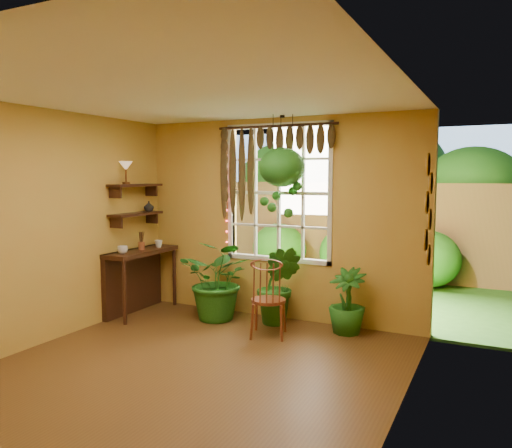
{
  "coord_description": "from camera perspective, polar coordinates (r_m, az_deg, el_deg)",
  "views": [
    {
      "loc": [
        2.69,
        -3.88,
        1.94
      ],
      "look_at": [
        0.21,
        1.15,
        1.39
      ],
      "focal_mm": 35.0,
      "sensor_mm": 36.0,
      "label": 1
    }
  ],
  "objects": [
    {
      "name": "floor",
      "position": [
        5.11,
        -8.21,
        -16.77
      ],
      "size": [
        4.5,
        4.5,
        0.0
      ],
      "primitive_type": "plane",
      "color": "brown",
      "rests_on": "ground"
    },
    {
      "name": "ceiling",
      "position": [
        4.79,
        -8.68,
        14.69
      ],
      "size": [
        4.5,
        4.5,
        0.0
      ],
      "primitive_type": "plane",
      "rotation": [
        3.14,
        0.0,
        0.0
      ],
      "color": "white",
      "rests_on": "wall_back"
    },
    {
      "name": "wall_back",
      "position": [
        6.72,
        2.52,
        0.57
      ],
      "size": [
        4.0,
        0.0,
        4.0
      ],
      "primitive_type": "plane",
      "rotation": [
        1.57,
        0.0,
        0.0
      ],
      "color": "#B8983F",
      "rests_on": "floor"
    },
    {
      "name": "wall_left",
      "position": [
        6.12,
        -24.05,
        -0.41
      ],
      "size": [
        0.0,
        4.5,
        4.5
      ],
      "primitive_type": "plane",
      "rotation": [
        1.57,
        0.0,
        1.57
      ],
      "color": "#B8983F",
      "rests_on": "floor"
    },
    {
      "name": "wall_right",
      "position": [
        3.99,
        15.97,
        -3.11
      ],
      "size": [
        0.0,
        4.5,
        4.5
      ],
      "primitive_type": "plane",
      "rotation": [
        1.57,
        0.0,
        -1.57
      ],
      "color": "#B8983F",
      "rests_on": "floor"
    },
    {
      "name": "window",
      "position": [
        6.73,
        2.64,
        3.56
      ],
      "size": [
        1.52,
        0.1,
        1.86
      ],
      "color": "silver",
      "rests_on": "wall_back"
    },
    {
      "name": "valance_vine",
      "position": [
        6.66,
        1.56,
        8.51
      ],
      "size": [
        1.7,
        0.12,
        1.1
      ],
      "color": "#311B0D",
      "rests_on": "window"
    },
    {
      "name": "string_lights",
      "position": [
        6.99,
        -3.4,
        4.04
      ],
      "size": [
        0.03,
        0.03,
        1.54
      ],
      "primitive_type": null,
      "color": "#FF2633",
      "rests_on": "window"
    },
    {
      "name": "wall_plates",
      "position": [
        5.73,
        19.04,
        1.4
      ],
      "size": [
        0.04,
        0.32,
        1.1
      ],
      "primitive_type": null,
      "color": "beige",
      "rests_on": "wall_right"
    },
    {
      "name": "counter_ledge",
      "position": [
        7.29,
        -13.59,
        -5.53
      ],
      "size": [
        0.4,
        1.2,
        0.9
      ],
      "color": "#311B0D",
      "rests_on": "floor"
    },
    {
      "name": "shelf_lower",
      "position": [
        7.16,
        -13.53,
        1.12
      ],
      "size": [
        0.25,
        0.9,
        0.04
      ],
      "primitive_type": "cube",
      "color": "#311B0D",
      "rests_on": "wall_left"
    },
    {
      "name": "shelf_upper",
      "position": [
        7.14,
        -13.61,
        4.33
      ],
      "size": [
        0.25,
        0.9,
        0.04
      ],
      "primitive_type": "cube",
      "color": "#311B0D",
      "rests_on": "wall_left"
    },
    {
      "name": "backyard",
      "position": [
        11.05,
        13.36,
        2.05
      ],
      "size": [
        14.0,
        10.0,
        12.0
      ],
      "color": "#2C631C",
      "rests_on": "ground"
    },
    {
      "name": "windsor_chair",
      "position": [
        6.07,
        1.4,
        -9.84
      ],
      "size": [
        0.52,
        0.54,
        1.11
      ],
      "rotation": [
        0.0,
        0.0,
        0.31
      ],
      "color": "brown",
      "rests_on": "floor"
    },
    {
      "name": "potted_plant_left",
      "position": [
        6.73,
        -4.19,
        -6.38
      ],
      "size": [
        1.06,
        0.94,
        1.09
      ],
      "primitive_type": "imported",
      "rotation": [
        0.0,
        0.0,
        0.09
      ],
      "color": "#154813",
      "rests_on": "floor"
    },
    {
      "name": "potted_plant_mid",
      "position": [
        6.52,
        2.59,
        -6.99
      ],
      "size": [
        0.63,
        0.54,
        1.04
      ],
      "primitive_type": "imported",
      "rotation": [
        0.0,
        0.0,
        0.15
      ],
      "color": "#154813",
      "rests_on": "floor"
    },
    {
      "name": "potted_plant_right",
      "position": [
        6.28,
        10.37,
        -8.65
      ],
      "size": [
        0.53,
        0.53,
        0.81
      ],
      "primitive_type": "imported",
      "rotation": [
        0.0,
        0.0,
        -0.19
      ],
      "color": "#154813",
      "rests_on": "floor"
    },
    {
      "name": "hanging_basket",
      "position": [
        6.42,
        2.99,
        5.74
      ],
      "size": [
        0.59,
        0.59,
        1.32
      ],
      "color": "black",
      "rests_on": "ceiling"
    },
    {
      "name": "cup_a",
      "position": [
        6.84,
        -15.0,
        -2.88
      ],
      "size": [
        0.16,
        0.16,
        0.11
      ],
      "primitive_type": "imported",
      "rotation": [
        0.0,
        0.0,
        0.2
      ],
      "color": "silver",
      "rests_on": "counter_ledge"
    },
    {
      "name": "cup_b",
      "position": [
        7.33,
        -11.07,
        -2.23
      ],
      "size": [
        0.15,
        0.15,
        0.11
      ],
      "primitive_type": "imported",
      "rotation": [
        0.0,
        0.0,
        0.36
      ],
      "color": "beige",
      "rests_on": "counter_ledge"
    },
    {
      "name": "brush_jar",
      "position": [
        7.15,
        -12.96,
        -1.87
      ],
      "size": [
        0.09,
        0.09,
        0.32
      ],
      "color": "brown",
      "rests_on": "counter_ledge"
    },
    {
      "name": "shelf_vase",
      "position": [
        7.36,
        -12.15,
        1.99
      ],
      "size": [
        0.15,
        0.15,
        0.15
      ],
      "primitive_type": "imported",
      "rotation": [
        0.0,
        0.0,
        -0.05
      ],
      "color": "#B2AD99",
      "rests_on": "shelf_lower"
    },
    {
      "name": "tiffany_lamp",
      "position": [
        6.97,
        -14.66,
        6.29
      ],
      "size": [
        0.18,
        0.18,
        0.31
      ],
      "color": "brown",
      "rests_on": "shelf_upper"
    }
  ]
}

